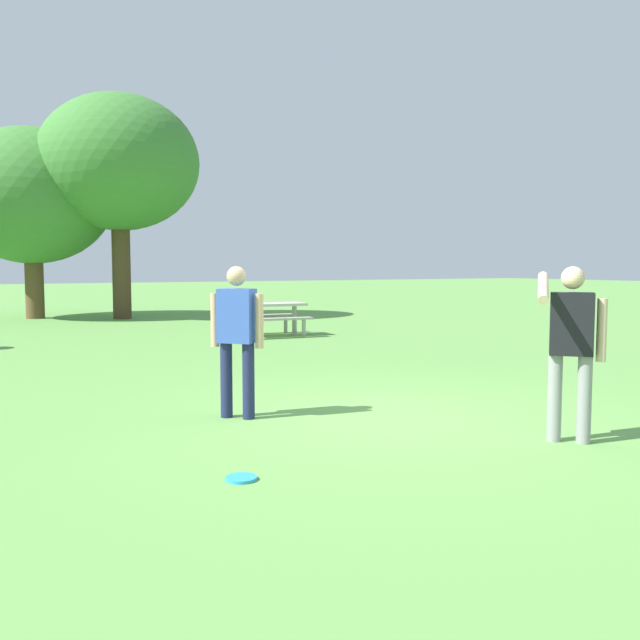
{
  "coord_description": "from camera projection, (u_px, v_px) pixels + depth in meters",
  "views": [
    {
      "loc": [
        -4.1,
        -5.96,
        1.65
      ],
      "look_at": [
        -0.23,
        1.17,
        1.0
      ],
      "focal_mm": 38.43,
      "sensor_mm": 36.0,
      "label": 1
    }
  ],
  "objects": [
    {
      "name": "ground_plane",
      "position": [
        391.0,
        420.0,
        7.3
      ],
      "size": [
        120.0,
        120.0,
        0.0
      ],
      "primitive_type": "plane",
      "color": "#609947"
    },
    {
      "name": "person_thrower",
      "position": [
        571.0,
        340.0,
        6.31
      ],
      "size": [
        0.84,
        0.46,
        1.64
      ],
      "color": "gray",
      "rests_on": "ground"
    },
    {
      "name": "person_catcher",
      "position": [
        237.0,
        331.0,
        7.33
      ],
      "size": [
        0.45,
        0.46,
        1.64
      ],
      "color": "#1E234C",
      "rests_on": "ground"
    },
    {
      "name": "frisbee",
      "position": [
        241.0,
        478.0,
        5.27
      ],
      "size": [
        0.24,
        0.24,
        0.03
      ],
      "primitive_type": "cylinder",
      "color": "#2D9EDB",
      "rests_on": "ground"
    },
    {
      "name": "picnic_table_near",
      "position": [
        268.0,
        312.0,
        15.93
      ],
      "size": [
        1.81,
        1.55,
        0.77
      ],
      "color": "#B2ADA3",
      "rests_on": "ground"
    },
    {
      "name": "tree_broad_center",
      "position": [
        32.0,
        197.0,
        21.0
      ],
      "size": [
        4.89,
        4.89,
        5.85
      ],
      "color": "brown",
      "rests_on": "ground"
    },
    {
      "name": "tree_far_right",
      "position": [
        119.0,
        164.0,
        20.8
      ],
      "size": [
        4.84,
        4.84,
        6.82
      ],
      "color": "#4C3823",
      "rests_on": "ground"
    }
  ]
}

